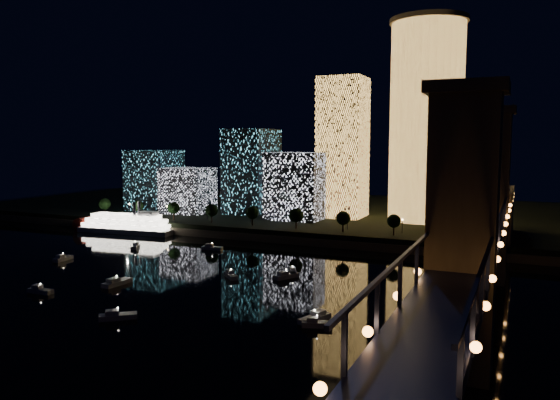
{
  "coord_description": "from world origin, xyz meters",
  "views": [
    {
      "loc": [
        74.12,
        -115.72,
        40.08
      ],
      "look_at": [
        -2.4,
        55.0,
        20.26
      ],
      "focal_mm": 35.0,
      "sensor_mm": 36.0,
      "label": 1
    }
  ],
  "objects": [
    {
      "name": "far_bank",
      "position": [
        0.0,
        160.0,
        2.5
      ],
      "size": [
        420.0,
        160.0,
        5.0
      ],
      "primitive_type": "cube",
      "color": "black",
      "rests_on": "ground"
    },
    {
      "name": "truss_bridge",
      "position": [
        65.0,
        3.72,
        16.25
      ],
      "size": [
        13.0,
        266.0,
        50.0
      ],
      "color": "navy",
      "rests_on": "ground"
    },
    {
      "name": "street_lamps",
      "position": [
        -34.0,
        94.0,
        9.02
      ],
      "size": [
        132.7,
        0.7,
        5.65
      ],
      "color": "black",
      "rests_on": "far_bank"
    },
    {
      "name": "midrise_blocks",
      "position": [
        -61.05,
        120.01,
        21.67
      ],
      "size": [
        105.4,
        37.24,
        41.68
      ],
      "color": "silver",
      "rests_on": "far_bank"
    },
    {
      "name": "motorboats",
      "position": [
        -5.57,
        14.36,
        0.81
      ],
      "size": [
        129.91,
        83.87,
        2.78
      ],
      "color": "silver",
      "rests_on": "ground"
    },
    {
      "name": "esplanade_trees",
      "position": [
        -23.95,
        88.0,
        10.46
      ],
      "size": [
        166.34,
        6.83,
        8.92
      ],
      "color": "black",
      "rests_on": "far_bank"
    },
    {
      "name": "riverboat",
      "position": [
        -88.26,
        74.72,
        3.72
      ],
      "size": [
        48.81,
        14.5,
        14.49
      ],
      "color": "silver",
      "rests_on": "ground"
    },
    {
      "name": "seawall",
      "position": [
        0.0,
        82.0,
        1.5
      ],
      "size": [
        420.0,
        6.0,
        3.0
      ],
      "primitive_type": "cube",
      "color": "#6B5E4C",
      "rests_on": "ground"
    },
    {
      "name": "ground",
      "position": [
        0.0,
        0.0,
        0.0
      ],
      "size": [
        520.0,
        520.0,
        0.0
      ],
      "primitive_type": "plane",
      "color": "black",
      "rests_on": "ground"
    },
    {
      "name": "tower_cylindrical",
      "position": [
        33.28,
        135.05,
        49.64
      ],
      "size": [
        34.0,
        34.0,
        89.04
      ],
      "color": "#FFB551",
      "rests_on": "far_bank"
    },
    {
      "name": "tower_rectangular",
      "position": [
        -4.08,
        130.88,
        37.55
      ],
      "size": [
        20.46,
        20.46,
        65.1
      ],
      "primitive_type": "cube",
      "color": "#FFB551",
      "rests_on": "far_bank"
    }
  ]
}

